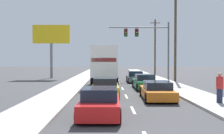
% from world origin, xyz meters
% --- Properties ---
extents(ground_plane, '(140.00, 140.00, 0.00)m').
position_xyz_m(ground_plane, '(0.00, 25.00, 0.00)').
color(ground_plane, '#3D3D3F').
extents(sidewalk_right, '(2.59, 80.00, 0.14)m').
position_xyz_m(sidewalk_right, '(4.85, 20.00, 0.07)').
color(sidewalk_right, '#B2AFA8').
rests_on(sidewalk_right, ground_plane).
extents(sidewalk_left, '(2.59, 80.00, 0.14)m').
position_xyz_m(sidewalk_left, '(-4.85, 20.00, 0.07)').
color(sidewalk_left, '#B2AFA8').
rests_on(sidewalk_left, ground_plane).
extents(lane_markings, '(0.14, 52.00, 0.01)m').
position_xyz_m(lane_markings, '(0.00, 21.91, 0.00)').
color(lane_markings, silver).
rests_on(lane_markings, ground_plane).
extents(box_truck, '(2.71, 8.06, 3.83)m').
position_xyz_m(box_truck, '(-1.59, 20.64, 2.18)').
color(box_truck, white).
rests_on(box_truck, ground_plane).
extents(car_yellow, '(1.89, 4.39, 1.31)m').
position_xyz_m(car_yellow, '(-1.46, 11.84, 0.60)').
color(car_yellow, yellow).
rests_on(car_yellow, ground_plane).
extents(car_red, '(1.91, 4.05, 1.29)m').
position_xyz_m(car_red, '(-1.62, 5.46, 0.59)').
color(car_red, red).
rests_on(car_red, ground_plane).
extents(car_gray, '(1.88, 4.16, 1.26)m').
position_xyz_m(car_gray, '(1.78, 23.61, 0.58)').
color(car_gray, slate).
rests_on(car_gray, ground_plane).
extents(car_green, '(1.87, 4.67, 1.28)m').
position_xyz_m(car_green, '(1.94, 16.71, 0.57)').
color(car_green, '#196B38').
rests_on(car_green, ground_plane).
extents(car_orange, '(2.03, 4.56, 1.15)m').
position_xyz_m(car_orange, '(1.90, 10.60, 0.54)').
color(car_orange, orange).
rests_on(car_orange, ground_plane).
extents(traffic_signal_mast, '(7.60, 0.69, 7.27)m').
position_xyz_m(traffic_signal_mast, '(3.27, 26.79, 5.32)').
color(traffic_signal_mast, '#595B56').
rests_on(traffic_signal_mast, ground_plane).
extents(utility_pole_mid, '(1.80, 0.28, 10.22)m').
position_xyz_m(utility_pole_mid, '(6.60, 24.51, 5.25)').
color(utility_pole_mid, brown).
rests_on(utility_pole_mid, ground_plane).
extents(utility_pole_far, '(1.80, 0.28, 9.76)m').
position_xyz_m(utility_pole_far, '(7.16, 41.10, 5.02)').
color(utility_pole_far, brown).
rests_on(utility_pole_far, ground_plane).
extents(roadside_billboard, '(5.14, 0.36, 7.38)m').
position_xyz_m(roadside_billboard, '(-9.17, 30.52, 5.39)').
color(roadside_billboard, slate).
rests_on(roadside_billboard, ground_plane).
extents(pedestrian_near_corner, '(0.38, 0.38, 1.69)m').
position_xyz_m(pedestrian_near_corner, '(4.97, 8.26, 0.98)').
color(pedestrian_near_corner, '#1E233F').
rests_on(pedestrian_near_corner, sidewalk_right).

